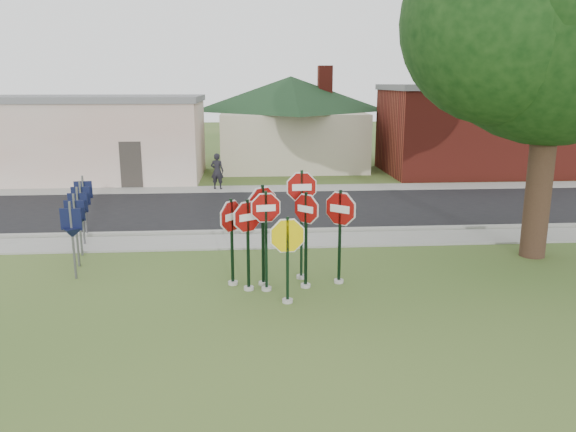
{
  "coord_description": "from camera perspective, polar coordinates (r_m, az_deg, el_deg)",
  "views": [
    {
      "loc": [
        -0.62,
        -11.35,
        4.85
      ],
      "look_at": [
        0.36,
        2.0,
        1.66
      ],
      "focal_mm": 35.0,
      "sensor_mm": 36.0,
      "label": 1
    }
  ],
  "objects": [
    {
      "name": "stop_sign_left",
      "position": [
        13.19,
        -4.1,
        -1.76
      ],
      "size": [
        0.88,
        0.57,
        2.32
      ],
      "color": "#A5A29A",
      "rests_on": "ground"
    },
    {
      "name": "route_sign_row",
      "position": [
        16.95,
        -20.48,
        0.19
      ],
      "size": [
        1.43,
        4.63,
        2.0
      ],
      "color": "#59595E",
      "rests_on": "ground"
    },
    {
      "name": "sidewalk_near",
      "position": [
        17.54,
        -2.02,
        -2.55
      ],
      "size": [
        60.0,
        1.6,
        0.06
      ],
      "primitive_type": "cube",
      "color": "gray",
      "rests_on": "ground"
    },
    {
      "name": "stop_sign_far_right",
      "position": [
        13.66,
        5.31,
        -0.73
      ],
      "size": [
        0.89,
        0.76,
        2.46
      ],
      "color": "#A5A29A",
      "rests_on": "ground"
    },
    {
      "name": "stop_sign_right",
      "position": [
        13.31,
        1.84,
        -1.22
      ],
      "size": [
        0.72,
        0.7,
        2.45
      ],
      "color": "#A5A29A",
      "rests_on": "ground"
    },
    {
      "name": "ground",
      "position": [
        12.36,
        -1.01,
        -9.7
      ],
      "size": [
        120.0,
        120.0,
        0.0
      ],
      "primitive_type": "plane",
      "color": "#37541F",
      "rests_on": "ground"
    },
    {
      "name": "building_house",
      "position": [
        33.48,
        0.29,
        11.36
      ],
      "size": [
        11.6,
        11.6,
        6.2
      ],
      "color": "#BFB598",
      "rests_on": "ground"
    },
    {
      "name": "stop_sign_far_left",
      "position": [
        13.59,
        -5.74,
        -1.49
      ],
      "size": [
        0.68,
        0.85,
        2.26
      ],
      "color": "#A5A29A",
      "rests_on": "ground"
    },
    {
      "name": "oak_tree",
      "position": [
        17.02,
        25.68,
        18.14
      ],
      "size": [
        10.53,
        9.93,
        10.1
      ],
      "color": "#301E15",
      "rests_on": "ground"
    },
    {
      "name": "sidewalk_far",
      "position": [
        26.11,
        -2.78,
        2.76
      ],
      "size": [
        60.0,
        1.6,
        0.06
      ],
      "primitive_type": "cube",
      "color": "gray",
      "rests_on": "ground"
    },
    {
      "name": "stop_sign_back_right",
      "position": [
        13.85,
        1.39,
        0.71
      ],
      "size": [
        1.04,
        0.24,
        2.88
      ],
      "color": "#A5A29A",
      "rests_on": "ground"
    },
    {
      "name": "pedestrian",
      "position": [
        26.01,
        -7.21,
        4.55
      ],
      "size": [
        0.68,
        0.53,
        1.66
      ],
      "primitive_type": "imported",
      "rotation": [
        0.0,
        0.0,
        2.9
      ],
      "color": "black",
      "rests_on": "sidewalk_far"
    },
    {
      "name": "building_stucco",
      "position": [
        30.64,
        -20.25,
        7.54
      ],
      "size": [
        12.2,
        6.2,
        4.2
      ],
      "color": "silver",
      "rests_on": "ground"
    },
    {
      "name": "road",
      "position": [
        21.9,
        -2.49,
        0.66
      ],
      "size": [
        60.0,
        7.0,
        0.04
      ],
      "primitive_type": "cube",
      "color": "black",
      "rests_on": "ground"
    },
    {
      "name": "building_brick",
      "position": [
        32.5,
        18.86,
        8.39
      ],
      "size": [
        10.2,
        6.2,
        4.75
      ],
      "color": "maroon",
      "rests_on": "ground"
    },
    {
      "name": "stop_sign_yellow",
      "position": [
        12.43,
        -0.05,
        -3.44
      ],
      "size": [
        1.08,
        0.24,
        2.11
      ],
      "color": "#A5A29A",
      "rests_on": "ground"
    },
    {
      "name": "stop_sign_center",
      "position": [
        13.11,
        -2.25,
        -1.27
      ],
      "size": [
        0.97,
        0.24,
        2.51
      ],
      "color": "#A5A29A",
      "rests_on": "ground"
    },
    {
      "name": "curb",
      "position": [
        18.49,
        -2.15,
        -1.58
      ],
      "size": [
        60.0,
        0.2,
        0.14
      ],
      "primitive_type": "cube",
      "color": "gray",
      "rests_on": "ground"
    },
    {
      "name": "stop_sign_back_left",
      "position": [
        13.44,
        -2.58,
        -0.41
      ],
      "size": [
        0.95,
        0.69,
        2.62
      ],
      "color": "#A5A29A",
      "rests_on": "ground"
    }
  ]
}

